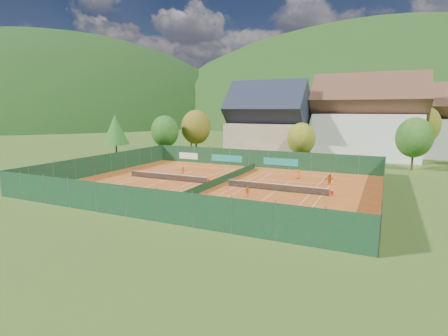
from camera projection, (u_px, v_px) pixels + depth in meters
ground at (218, 185)px, 46.37m from camera, size 600.00×600.00×0.00m
clay_pad at (218, 185)px, 46.37m from camera, size 40.00×32.00×0.01m
court_markings_left at (167, 180)px, 49.71m from camera, size 11.03×23.83×0.00m
court_markings_right at (276, 191)px, 43.02m from camera, size 11.03×23.83×0.00m
tennis_net_left at (168, 177)px, 49.56m from camera, size 13.30×0.10×1.02m
tennis_net_right at (277, 187)px, 42.88m from camera, size 13.30×0.10×1.02m
court_divider at (218, 181)px, 46.28m from camera, size 0.03×28.80×1.00m
fence_north at (256, 159)px, 60.60m from camera, size 40.00×0.10×3.00m
fence_south at (141, 203)px, 31.83m from camera, size 40.00×0.04×3.00m
fence_west at (103, 164)px, 54.47m from camera, size 0.04×32.00×3.00m
fence_east at (383, 188)px, 37.81m from camera, size 0.09×32.00×3.00m
chalet at (267, 125)px, 73.31m from camera, size 16.20×12.00×16.00m
hotel_block_a at (367, 122)px, 70.60m from camera, size 21.60×11.00×17.25m
hotel_block_b at (442, 126)px, 72.03m from camera, size 17.28×10.00×15.50m
tree_west_front at (165, 131)px, 72.52m from camera, size 5.72×5.72×8.69m
tree_west_mid at (196, 127)px, 76.10m from camera, size 6.44×6.44×9.78m
tree_west_back at (191, 122)px, 85.63m from camera, size 5.60×5.60×10.00m
tree_center at (301, 139)px, 62.72m from camera, size 5.01×5.01×7.60m
tree_east_front at (414, 138)px, 56.88m from camera, size 5.72×5.72×8.69m
tree_west_side at (115, 129)px, 67.77m from camera, size 5.04×5.04×9.00m
tree_east_back at (421, 125)px, 70.10m from camera, size 7.15×7.15×10.86m
mountain_backdrop at (397, 179)px, 249.58m from camera, size 820.00×530.00×242.00m
ball_hopper at (294, 213)px, 32.00m from camera, size 0.34×0.34×0.80m
loose_ball_0 at (103, 189)px, 43.89m from camera, size 0.07×0.07×0.07m
loose_ball_1 at (235, 216)px, 32.73m from camera, size 0.07×0.07×0.07m
player_left_near at (114, 190)px, 40.60m from camera, size 0.63×0.60×1.45m
player_left_mid at (128, 192)px, 39.66m from camera, size 0.78×0.70×1.33m
player_left_far at (183, 170)px, 53.79m from camera, size 0.88×0.61×1.25m
player_right_near at (248, 192)px, 40.04m from camera, size 0.75×0.69×1.23m
player_right_far_a at (298, 174)px, 50.42m from camera, size 0.82×0.75×1.40m
player_right_far_b at (329, 180)px, 46.08m from camera, size 1.50×1.08×1.56m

